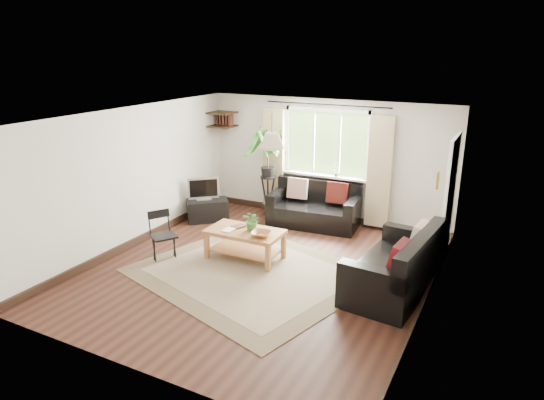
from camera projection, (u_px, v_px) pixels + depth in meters
The scene contains 24 objects.
floor at pixel (260, 271), 7.57m from camera, with size 5.50×5.50×0.00m, color black.
ceiling at pixel (259, 117), 6.84m from camera, with size 5.50×5.50×0.00m, color white.
wall_back at pixel (327, 161), 9.53m from camera, with size 5.00×0.02×2.40m, color silver.
wall_front at pixel (129, 270), 4.88m from camera, with size 5.00×0.02×2.40m, color silver.
wall_left at pixel (132, 178), 8.30m from camera, with size 0.02×5.50×2.40m, color silver.
wall_right at pixel (433, 225), 6.11m from camera, with size 0.02×5.50×2.40m, color silver.
rug at pixel (251, 273), 7.48m from camera, with size 3.24×2.78×0.02m, color #C2B896.
window at pixel (326, 143), 9.39m from camera, with size 2.50×0.16×2.16m, color white, non-canonical shape.
door at pixel (449, 203), 7.63m from camera, with size 0.06×0.96×2.06m, color silver.
corner_shelf at pixel (222, 119), 10.09m from camera, with size 0.50×0.50×0.34m, color black, non-canonical shape.
pendant_lamp at pixel (272, 137), 7.29m from camera, with size 0.36×0.36×0.54m, color beige, non-canonical shape.
wall_sconce at pixel (436, 177), 6.23m from camera, with size 0.12×0.12×0.28m, color beige, non-canonical shape.
sofa_back at pixel (314, 206), 9.38m from camera, with size 1.70×0.85×0.80m, color black, non-canonical shape.
sofa_right at pixel (394, 262), 6.86m from camera, with size 0.92×1.84×0.87m, color black, non-canonical shape.
coffee_table at pixel (245, 245), 7.93m from camera, with size 1.23×0.67×0.50m, color brown, non-canonical shape.
table_plant at pixel (252, 221), 7.80m from camera, with size 0.30×0.26×0.33m, color #35702D.
bowl at pixel (261, 234), 7.60m from camera, with size 0.31×0.31×0.08m, color #9E6A36.
book_a at pixel (225, 229), 7.89m from camera, with size 0.16×0.21×0.02m, color white.
book_b at pixel (236, 225), 8.07m from camera, with size 0.17×0.23×0.02m, color brown.
tv_stand at pixel (208, 210), 9.71m from camera, with size 0.79×0.45×0.43m, color black.
tv at pixel (203, 188), 9.61m from camera, with size 0.61×0.20×0.47m, color #A5A5AA, non-canonical shape.
palm_stand at pixel (268, 173), 9.75m from camera, with size 0.71×0.71×1.82m, color black, non-canonical shape.
folding_chair at pixel (164, 237), 7.85m from camera, with size 0.41×0.41×0.80m, color black, non-canonical shape.
sill_plant at pixel (336, 170), 9.36m from camera, with size 0.14×0.10×0.27m, color #2D6023.
Camera 1 is at (3.31, -6.03, 3.36)m, focal length 32.00 mm.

